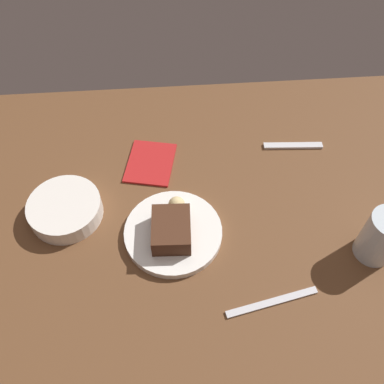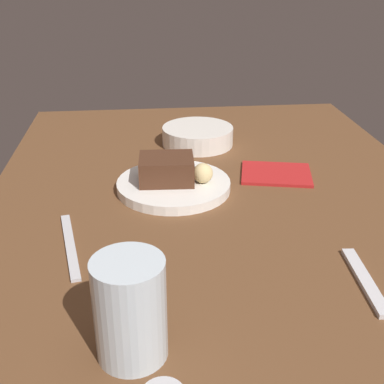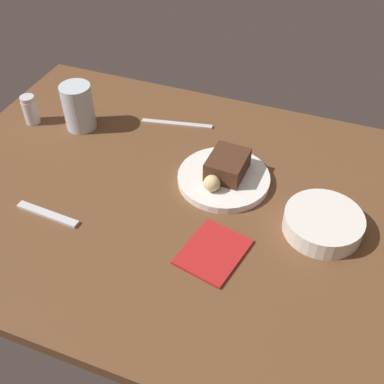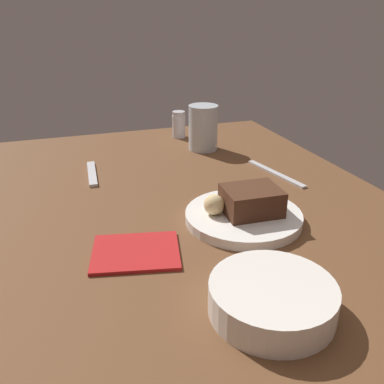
# 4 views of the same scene
# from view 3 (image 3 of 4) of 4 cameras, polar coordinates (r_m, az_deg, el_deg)

# --- Properties ---
(dining_table) EXTENTS (1.20, 0.84, 0.03)m
(dining_table) POSITION_cam_3_polar(r_m,az_deg,el_deg) (1.05, -0.62, -1.20)
(dining_table) COLOR brown
(dining_table) RESTS_ON ground
(dessert_plate) EXTENTS (0.21, 0.21, 0.02)m
(dessert_plate) POSITION_cam_3_polar(r_m,az_deg,el_deg) (1.08, 3.89, 1.67)
(dessert_plate) COLOR white
(dessert_plate) RESTS_ON dining_table
(chocolate_cake_slice) EXTENTS (0.09, 0.10, 0.05)m
(chocolate_cake_slice) POSITION_cam_3_polar(r_m,az_deg,el_deg) (1.06, 4.36, 3.34)
(chocolate_cake_slice) COLOR #472819
(chocolate_cake_slice) RESTS_ON dessert_plate
(bread_roll) EXTENTS (0.04, 0.04, 0.04)m
(bread_roll) POSITION_cam_3_polar(r_m,az_deg,el_deg) (1.02, 2.43, 1.08)
(bread_roll) COLOR #DBC184
(bread_roll) RESTS_ON dessert_plate
(salt_shaker) EXTENTS (0.04, 0.04, 0.08)m
(salt_shaker) POSITION_cam_3_polar(r_m,az_deg,el_deg) (1.31, -19.15, 9.47)
(salt_shaker) COLOR silver
(salt_shaker) RESTS_ON dining_table
(water_glass) EXTENTS (0.08, 0.08, 0.12)m
(water_glass) POSITION_cam_3_polar(r_m,az_deg,el_deg) (1.25, -13.73, 10.08)
(water_glass) COLOR silver
(water_glass) RESTS_ON dining_table
(side_bowl) EXTENTS (0.16, 0.16, 0.04)m
(side_bowl) POSITION_cam_3_polar(r_m,az_deg,el_deg) (0.99, 15.70, -3.67)
(side_bowl) COLOR white
(side_bowl) RESTS_ON dining_table
(dessert_spoon) EXTENTS (0.15, 0.03, 0.01)m
(dessert_spoon) POSITION_cam_3_polar(r_m,az_deg,el_deg) (1.05, -17.22, -2.61)
(dessert_spoon) COLOR silver
(dessert_spoon) RESTS_ON dining_table
(butter_knife) EXTENTS (0.19, 0.05, 0.01)m
(butter_knife) POSITION_cam_3_polar(r_m,az_deg,el_deg) (1.25, -1.85, 8.33)
(butter_knife) COLOR silver
(butter_knife) RESTS_ON dining_table
(folded_napkin) EXTENTS (0.14, 0.16, 0.01)m
(folded_napkin) POSITION_cam_3_polar(r_m,az_deg,el_deg) (0.93, 2.61, -7.30)
(folded_napkin) COLOR #B21E1E
(folded_napkin) RESTS_ON dining_table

